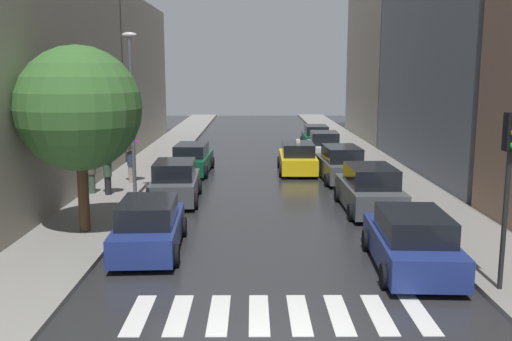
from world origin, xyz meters
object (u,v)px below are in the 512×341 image
parked_car_right_fourth (324,147)px  taxi_midroad (298,158)px  parked_car_right_third (341,164)px  pedestrian_by_kerb (91,172)px  parked_car_left_second (175,183)px  parked_car_right_fifth (316,137)px  parked_car_right_second (370,190)px  traffic_light_right_corner (510,162)px  street_tree_left (79,109)px  lamp_post_left (132,104)px  parked_car_left_nearest (149,227)px  parked_car_left_third (192,159)px  pedestrian_foreground (107,163)px  parked_car_right_nearest (411,242)px  pedestrian_near_tree (131,153)px

parked_car_right_fourth → taxi_midroad: taxi_midroad is taller
parked_car_right_third → pedestrian_by_kerb: 11.95m
parked_car_left_second → parked_car_right_fifth: (7.78, 17.28, -0.07)m
parked_car_right_third → taxi_midroad: size_ratio=1.03×
parked_car_right_second → traffic_light_right_corner: size_ratio=1.11×
parked_car_left_second → pedestrian_by_kerb: size_ratio=2.45×
street_tree_left → lamp_post_left: 5.16m
parked_car_left_nearest → street_tree_left: street_tree_left is taller
pedestrian_by_kerb → street_tree_left: street_tree_left is taller
parked_car_right_third → parked_car_left_third: bearing=72.0°
parked_car_left_second → parked_car_right_fifth: 18.95m
parked_car_left_second → pedestrian_foreground: size_ratio=2.29×
pedestrian_foreground → parked_car_right_fourth: bearing=-65.2°
taxi_midroad → pedestrian_by_kerb: 11.15m
parked_car_right_second → street_tree_left: bearing=107.1°
parked_car_right_fifth → taxi_midroad: bearing=169.0°
parked_car_left_second → parked_car_right_nearest: 11.25m
taxi_midroad → pedestrian_near_tree: size_ratio=2.35×
pedestrian_by_kerb → lamp_post_left: 3.69m
parked_car_left_nearest → traffic_light_right_corner: bearing=-113.5°
parked_car_right_second → pedestrian_foreground: size_ratio=2.49×
parked_car_right_fourth → traffic_light_right_corner: size_ratio=0.96×
pedestrian_near_tree → street_tree_left: 8.84m
parked_car_right_fourth → pedestrian_foreground: bearing=136.0°
parked_car_left_third → pedestrian_by_kerb: pedestrian_by_kerb is taller
parked_car_right_fifth → pedestrian_near_tree: bearing=143.7°
parked_car_left_third → traffic_light_right_corner: traffic_light_right_corner is taller
pedestrian_foreground → parked_car_right_third: bearing=-89.0°
parked_car_right_fifth → pedestrian_by_kerb: pedestrian_by_kerb is taller
pedestrian_near_tree → pedestrian_by_kerb: size_ratio=1.10×
parked_car_right_fifth → parked_car_right_third: bearing=180.0°
pedestrian_foreground → street_tree_left: size_ratio=0.32×
pedestrian_foreground → parked_car_right_nearest: bearing=-149.5°
parked_car_left_nearest → parked_car_right_fifth: bearing=-20.5°
parked_car_right_fourth → pedestrian_by_kerb: size_ratio=2.29×
pedestrian_near_tree → traffic_light_right_corner: size_ratio=0.46×
parked_car_left_third → parked_car_right_second: (7.78, -8.42, 0.09)m
parked_car_right_nearest → lamp_post_left: lamp_post_left is taller
parked_car_right_fifth → parked_car_right_nearest: bearing=-179.8°
parked_car_right_second → pedestrian_foreground: bearing=76.7°
parked_car_right_nearest → parked_car_right_third: (0.03, 12.92, 0.04)m
street_tree_left → traffic_light_right_corner: size_ratio=1.42×
pedestrian_near_tree → parked_car_right_third: bearing=166.1°
lamp_post_left → parked_car_right_fifth: bearing=60.9°
parked_car_right_second → pedestrian_near_tree: size_ratio=2.42×
taxi_midroad → parked_car_left_third: bearing=93.0°
parked_car_right_nearest → pedestrian_near_tree: pedestrian_near_tree is taller
parked_car_right_nearest → parked_car_left_second: bearing=45.1°
parked_car_right_second → taxi_midroad: bearing=13.1°
taxi_midroad → parked_car_right_second: bearing=-165.4°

